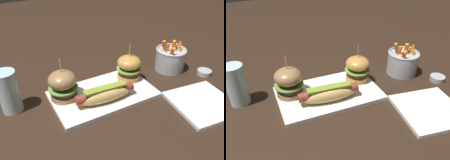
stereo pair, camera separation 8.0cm
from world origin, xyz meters
TOP-DOWN VIEW (x-y plane):
  - ground_plane at (0.00, 0.00)m, footprint 3.00×3.00m
  - platter_main at (0.00, 0.00)m, footprint 0.35×0.21m
  - hot_dog at (-0.02, -0.04)m, footprint 0.20×0.07m
  - slider_left at (-0.13, 0.04)m, footprint 0.10×0.10m
  - slider_right at (0.13, 0.04)m, footprint 0.09×0.09m
  - fries_bucket at (0.33, 0.03)m, footprint 0.12×0.12m
  - sauce_ramekin at (0.42, -0.07)m, footprint 0.05×0.05m
  - side_plate at (0.26, -0.21)m, footprint 0.22×0.22m
  - water_glass at (-0.29, 0.08)m, footprint 0.07×0.07m

SIDE VIEW (x-z plane):
  - ground_plane at x=0.00m, z-range 0.00..0.00m
  - side_plate at x=0.26m, z-range 0.00..0.01m
  - platter_main at x=0.00m, z-range 0.00..0.01m
  - sauce_ramekin at x=0.42m, z-range 0.00..0.02m
  - hot_dog at x=-0.02m, z-range 0.01..0.07m
  - fries_bucket at x=0.33m, z-range -0.02..0.11m
  - slider_right at x=0.13m, z-range -0.01..0.13m
  - slider_left at x=-0.13m, z-range -0.01..0.14m
  - water_glass at x=-0.29m, z-range 0.00..0.14m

